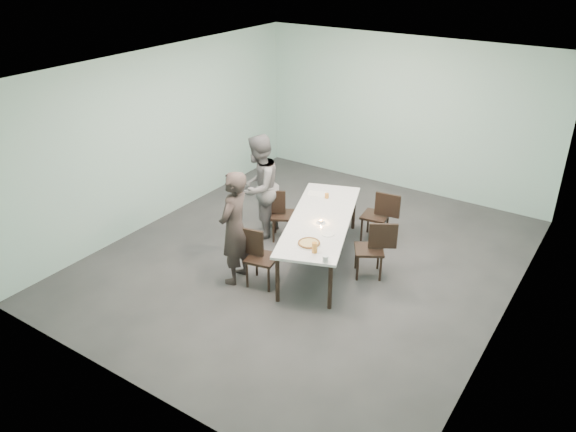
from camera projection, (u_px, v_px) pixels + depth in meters
The scene contains 16 objects.
ground at pixel (308, 258), 8.97m from camera, with size 7.00×7.00×0.00m, color #333335.
room_shell at pixel (310, 137), 8.06m from camera, with size 6.02×7.02×3.01m.
table at pixel (320, 222), 8.60m from camera, with size 1.73×2.75×0.75m.
chair_near_left at pixel (257, 253), 8.13m from camera, with size 0.64×0.50×0.87m.
chair_far_left at pixel (280, 211), 9.36m from camera, with size 0.64×0.57×0.87m.
chair_near_right at pixel (375, 246), 8.32m from camera, with size 0.64×0.58×0.87m.
chair_far_right at pixel (380, 213), 9.30m from camera, with size 0.63×0.47×0.87m.
diner_near at pixel (234, 228), 8.05m from camera, with size 0.63×0.41×1.73m, color black.
diner_far at pixel (259, 187), 9.29m from camera, with size 0.87×0.67×1.78m, color slate.
pizza at pixel (309, 243), 7.84m from camera, with size 0.34×0.34×0.04m.
side_plate at pixel (328, 234), 8.11m from camera, with size 0.18×0.18×0.01m, color white.
beer_glass at pixel (315, 248), 7.62m from camera, with size 0.08×0.08×0.15m, color orange.
water_tumbler at pixel (325, 259), 7.41m from camera, with size 0.08×0.08×0.09m, color silver.
tealight at pixel (321, 222), 8.43m from camera, with size 0.06×0.06×0.05m.
amber_tumbler at pixel (327, 196), 9.22m from camera, with size 0.07×0.07×0.08m, color orange.
menu at pixel (317, 194), 9.38m from camera, with size 0.30×0.22×0.01m, color silver.
Camera 1 is at (3.99, -6.61, 4.63)m, focal length 35.00 mm.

